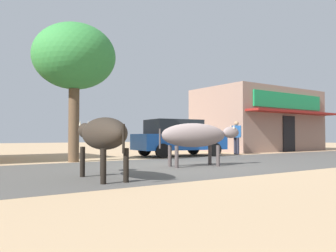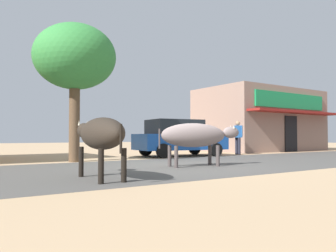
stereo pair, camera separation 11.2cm
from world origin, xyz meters
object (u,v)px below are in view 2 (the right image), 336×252
parked_hatchback_car (179,138)px  cow_near_brown (100,134)px  roadside_tree (75,58)px  cow_far_dark (196,136)px  pedestrian_by_shop (238,135)px

parked_hatchback_car → cow_near_brown: 8.45m
cow_near_brown → roadside_tree: bearing=76.9°
cow_far_dark → pedestrian_by_shop: 7.17m
pedestrian_by_shop → cow_far_dark: bearing=-145.8°
cow_near_brown → cow_far_dark: cow_near_brown is taller
roadside_tree → cow_far_dark: roadside_tree is taller
cow_near_brown → cow_far_dark: size_ratio=0.99×
pedestrian_by_shop → cow_near_brown: bearing=-151.0°
cow_far_dark → pedestrian_by_shop: (5.93, 4.04, 0.05)m
cow_near_brown → pedestrian_by_shop: bearing=29.0°
roadside_tree → parked_hatchback_car: size_ratio=1.15×
parked_hatchback_car → cow_near_brown: (-6.21, -5.73, 0.10)m
cow_near_brown → cow_far_dark: bearing=19.2°
roadside_tree → cow_far_dark: bearing=-57.9°
parked_hatchback_car → cow_near_brown: bearing=-137.3°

